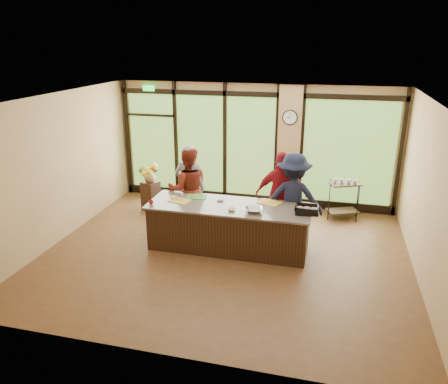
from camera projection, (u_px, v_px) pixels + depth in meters
The scene contains 25 objects.
floor at pixel (225, 254), 8.56m from camera, with size 7.00×7.00×0.00m, color #57331E.
ceiling at pixel (225, 99), 7.56m from camera, with size 7.00×7.00×0.00m, color silver.
back_wall at pixel (255, 145), 10.80m from camera, with size 7.00×7.00×0.00m, color tan.
left_wall at pixel (58, 169), 8.87m from camera, with size 6.00×6.00×0.00m, color tan.
right_wall at pixel (429, 197), 7.25m from camera, with size 6.00×6.00×0.00m, color tan.
window_wall at pixel (261, 150), 10.76m from camera, with size 6.90×0.12×3.00m.
island_base at pixel (229, 228), 8.68m from camera, with size 3.10×1.00×0.88m, color black.
countertop at pixel (229, 206), 8.53m from camera, with size 3.20×1.10×0.04m, color slate.
wall_clock at pixel (290, 117), 10.24m from camera, with size 0.36×0.04×0.36m.
cook_left at pixel (190, 187), 9.49m from camera, with size 0.69×0.45×1.88m, color gray.
cook_midleft at pixel (188, 189), 9.45m from camera, with size 0.89×0.70×1.84m, color maroon.
cook_midright at pixel (281, 195), 9.11m from camera, with size 1.07×0.45×1.83m, color maroon.
cook_right at pixel (293, 198), 8.87m from camera, with size 1.20×0.69×1.86m, color #161A31.
roasting_pan at pixel (307, 211), 8.13m from camera, with size 0.42×0.33×0.07m, color black.
mixing_bowl at pixel (253, 210), 8.17m from camera, with size 0.35×0.35×0.08m, color silver.
cutting_board_left at pixel (196, 197), 8.96m from camera, with size 0.42×0.31×0.01m, color #3B9134.
cutting_board_center at pixel (180, 201), 8.74m from camera, with size 0.39×0.30×0.01m, color gold.
cutting_board_right at pixel (270, 203), 8.64m from camera, with size 0.42×0.32×0.01m, color gold.
prep_bowl_near at pixel (173, 198), 8.87m from camera, with size 0.14×0.14×0.04m, color white.
prep_bowl_mid at pixel (232, 209), 8.25m from camera, with size 0.15×0.15×0.05m, color white.
prep_bowl_far at pixel (220, 200), 8.77m from camera, with size 0.14×0.14×0.04m, color white.
red_ramekin at pixel (151, 202), 8.57m from camera, with size 0.10×0.10×0.08m, color #A41610.
flower_stand at pixel (151, 196), 10.70m from camera, with size 0.36×0.36×0.72m, color black.
flower_vase at pixel (150, 176), 10.54m from camera, with size 0.28×0.28×0.29m, color #978052.
bar_cart at pixel (344, 195), 10.10m from camera, with size 0.80×0.65×0.96m.
Camera 1 is at (1.86, -7.44, 3.99)m, focal length 35.00 mm.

